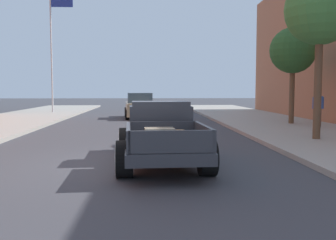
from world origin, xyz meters
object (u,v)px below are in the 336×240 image
car_background_tan (139,106)px  street_tree_second (293,51)px  flagpole (54,37)px  hotrod_truck_gunmetal (160,134)px  street_tree_nearest (320,11)px  pedestrian_sidewalk_right (318,107)px

car_background_tan → street_tree_second: (7.86, -5.76, 3.04)m
flagpole → street_tree_second: size_ratio=1.89×
hotrod_truck_gunmetal → street_tree_nearest: size_ratio=0.88×
pedestrian_sidewalk_right → flagpole: (-14.79, 12.34, 4.68)m
car_background_tan → street_tree_second: street_tree_second is taller
car_background_tan → street_tree_second: 10.21m
car_background_tan → flagpole: (-6.45, 4.60, 5.00)m
pedestrian_sidewalk_right → street_tree_nearest: 5.67m
car_background_tan → flagpole: size_ratio=0.48×
pedestrian_sidewalk_right → street_tree_second: bearing=103.6°
flagpole → street_tree_second: bearing=-35.9°
hotrod_truck_gunmetal → car_background_tan: car_background_tan is taller
hotrod_truck_gunmetal → flagpole: (-7.30, 19.71, 5.02)m
pedestrian_sidewalk_right → street_tree_nearest: bearing=-115.0°
street_tree_nearest → street_tree_second: size_ratio=1.17×
street_tree_second → flagpole: bearing=144.1°
pedestrian_sidewalk_right → flagpole: flagpole is taller
street_tree_nearest → street_tree_second: bearing=76.9°
street_tree_second → pedestrian_sidewalk_right: bearing=-76.4°
street_tree_second → car_background_tan: bearing=143.8°
hotrod_truck_gunmetal → street_tree_second: 12.08m
flagpole → street_tree_second: (14.31, -10.36, -1.96)m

